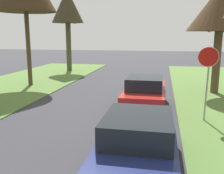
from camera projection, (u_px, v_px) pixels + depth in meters
name	position (u px, v px, depth m)	size (l,w,h in m)	color
stop_sign_far	(208.00, 68.00, 10.00)	(0.81, 0.36, 2.96)	#9EA0A5
street_tree_right_mid_b	(221.00, 9.00, 14.49)	(3.73, 3.73, 6.26)	brown
street_tree_left_far	(67.00, 7.00, 23.89)	(2.99, 2.99, 7.67)	#46432C
parked_sedan_navy	(139.00, 146.00, 6.39)	(1.95, 4.41, 1.57)	navy
parked_sedan_red	(145.00, 94.00, 12.02)	(1.95, 4.41, 1.57)	red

